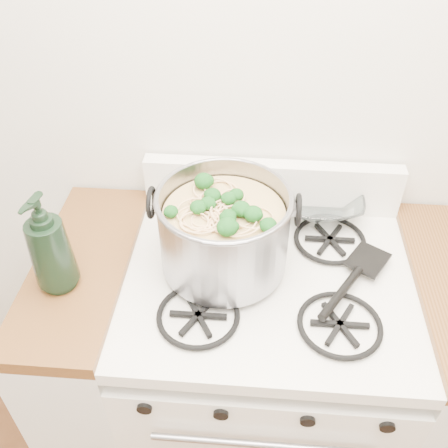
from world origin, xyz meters
TOP-DOWN VIEW (x-y plane):
  - gas_range at (0.00, 1.26)m, footprint 0.76×0.66m
  - counter_left at (-0.51, 1.26)m, footprint 0.25×0.65m
  - stock_pot at (-0.12, 1.29)m, footprint 0.37×0.34m
  - spatula at (0.26, 1.33)m, footprint 0.41×0.42m
  - glass_bowl at (0.15, 1.54)m, footprint 0.11×0.11m
  - bottle at (-0.53, 1.18)m, footprint 0.13×0.13m

SIDE VIEW (x-z plane):
  - gas_range at x=0.00m, z-range -0.03..0.90m
  - counter_left at x=-0.51m, z-range 0.00..0.92m
  - spatula at x=0.26m, z-range 0.92..0.95m
  - glass_bowl at x=0.15m, z-range 0.92..0.95m
  - stock_pot at x=-0.12m, z-range 0.91..1.14m
  - bottle at x=-0.53m, z-range 0.92..1.20m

